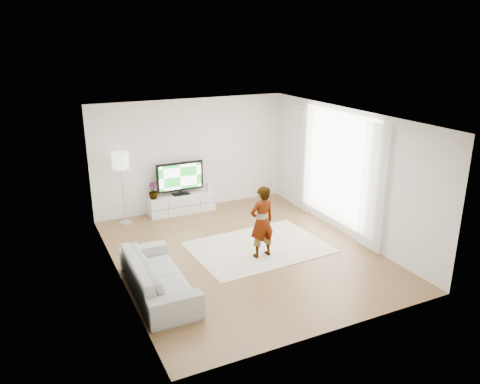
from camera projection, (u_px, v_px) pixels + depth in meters
name	position (u px, v px, depth m)	size (l,w,h in m)	color
floor	(243.00, 253.00, 9.62)	(6.00, 6.00, 0.00)	#8E6340
ceiling	(244.00, 117.00, 8.73)	(6.00, 6.00, 0.00)	white
wall_left	(115.00, 207.00, 8.15)	(0.02, 6.00, 2.80)	silver
wall_right	(346.00, 173.00, 10.20)	(0.02, 6.00, 2.80)	silver
wall_back	(191.00, 155.00, 11.74)	(5.00, 0.02, 2.80)	silver
wall_front	(337.00, 247.00, 6.61)	(5.00, 0.02, 2.80)	silver
window	(337.00, 167.00, 10.44)	(0.01, 2.60, 2.50)	white
curtain_near	(373.00, 188.00, 9.32)	(0.04, 0.70, 2.60)	white
curtain_far	(302.00, 159.00, 11.55)	(0.04, 0.70, 2.60)	white
media_console	(182.00, 203.00, 11.76)	(1.66, 0.47, 0.47)	white
television	(180.00, 177.00, 11.56)	(1.19, 0.23, 0.83)	black
game_console	(208.00, 187.00, 11.95)	(0.07, 0.15, 0.20)	white
potted_plant	(153.00, 191.00, 11.33)	(0.23, 0.23, 0.41)	#3F7238
rug	(259.00, 247.00, 9.85)	(2.76, 1.99, 0.01)	beige
player	(262.00, 222.00, 9.22)	(0.54, 0.35, 1.48)	#334772
sofa	(158.00, 275.00, 8.03)	(2.26, 0.88, 0.66)	#B6B6B1
floor_lamp	(121.00, 164.00, 10.68)	(0.38, 0.38, 1.72)	silver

